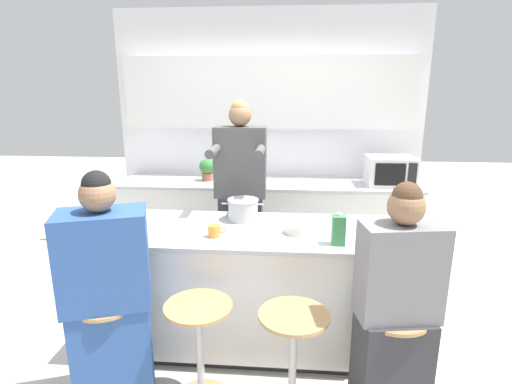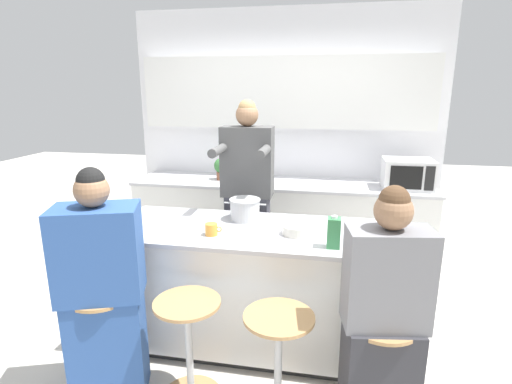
# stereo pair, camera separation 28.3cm
# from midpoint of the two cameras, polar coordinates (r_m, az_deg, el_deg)

# --- Properties ---
(ground_plane) EXTENTS (16.00, 16.00, 0.00)m
(ground_plane) POSITION_cam_midpoint_polar(r_m,az_deg,el_deg) (3.25, -2.78, -20.47)
(ground_plane) COLOR beige
(wall_back) EXTENTS (3.38, 0.22, 2.70)m
(wall_back) POSITION_cam_midpoint_polar(r_m,az_deg,el_deg) (4.48, 0.00, 10.43)
(wall_back) COLOR white
(wall_back) RESTS_ON ground_plane
(back_counter) EXTENTS (3.14, 0.68, 0.90)m
(back_counter) POSITION_cam_midpoint_polar(r_m,az_deg,el_deg) (4.38, -0.35, -4.26)
(back_counter) COLOR white
(back_counter) RESTS_ON ground_plane
(kitchen_island) EXTENTS (2.04, 0.79, 0.90)m
(kitchen_island) POSITION_cam_midpoint_polar(r_m,az_deg,el_deg) (3.01, -2.89, -13.35)
(kitchen_island) COLOR black
(kitchen_island) RESTS_ON ground_plane
(bar_stool_leftmost) EXTENTS (0.40, 0.40, 0.67)m
(bar_stool_leftmost) POSITION_cam_midpoint_polar(r_m,az_deg,el_deg) (2.75, -23.08, -19.48)
(bar_stool_leftmost) COLOR tan
(bar_stool_leftmost) RESTS_ON ground_plane
(bar_stool_center_left) EXTENTS (0.40, 0.40, 0.67)m
(bar_stool_center_left) POSITION_cam_midpoint_polar(r_m,az_deg,el_deg) (2.56, -11.40, -21.19)
(bar_stool_center_left) COLOR tan
(bar_stool_center_left) RESTS_ON ground_plane
(bar_stool_center_right) EXTENTS (0.40, 0.40, 0.67)m
(bar_stool_center_right) POSITION_cam_midpoint_polar(r_m,az_deg,el_deg) (2.45, 1.70, -22.87)
(bar_stool_center_right) COLOR tan
(bar_stool_center_right) RESTS_ON ground_plane
(bar_stool_rightmost) EXTENTS (0.40, 0.40, 0.67)m
(bar_stool_rightmost) POSITION_cam_midpoint_polar(r_m,az_deg,el_deg) (2.52, 15.20, -22.07)
(bar_stool_rightmost) COLOR tan
(bar_stool_rightmost) RESTS_ON ground_plane
(person_cooking) EXTENTS (0.43, 0.55, 1.78)m
(person_cooking) POSITION_cam_midpoint_polar(r_m,az_deg,el_deg) (3.44, -4.55, -2.11)
(person_cooking) COLOR #383842
(person_cooking) RESTS_ON ground_plane
(person_wrapped_blanket) EXTENTS (0.54, 0.43, 1.45)m
(person_wrapped_blanket) POSITION_cam_midpoint_polar(r_m,az_deg,el_deg) (2.56, -23.45, -14.26)
(person_wrapped_blanket) COLOR #2D5193
(person_wrapped_blanket) RESTS_ON ground_plane
(person_seated_near) EXTENTS (0.45, 0.32, 1.42)m
(person_seated_near) POSITION_cam_midpoint_polar(r_m,az_deg,el_deg) (2.35, 15.88, -17.32)
(person_seated_near) COLOR #333338
(person_seated_near) RESTS_ON ground_plane
(cooking_pot) EXTENTS (0.32, 0.24, 0.16)m
(cooking_pot) POSITION_cam_midpoint_polar(r_m,az_deg,el_deg) (3.01, -4.56, -2.56)
(cooking_pot) COLOR #B7BABC
(cooking_pot) RESTS_ON kitchen_island
(fruit_bowl) EXTENTS (0.18, 0.18, 0.06)m
(fruit_bowl) POSITION_cam_midpoint_polar(r_m,az_deg,el_deg) (2.75, 3.08, -5.28)
(fruit_bowl) COLOR silver
(fruit_bowl) RESTS_ON kitchen_island
(coffee_cup_near) EXTENTS (0.12, 0.08, 0.08)m
(coffee_cup_near) POSITION_cam_midpoint_polar(r_m,az_deg,el_deg) (2.71, -8.99, -5.56)
(coffee_cup_near) COLOR orange
(coffee_cup_near) RESTS_ON kitchen_island
(banana_bunch) EXTENTS (0.13, 0.10, 0.04)m
(banana_bunch) POSITION_cam_midpoint_polar(r_m,az_deg,el_deg) (2.87, -22.27, -5.75)
(banana_bunch) COLOR yellow
(banana_bunch) RESTS_ON kitchen_island
(juice_carton) EXTENTS (0.08, 0.08, 0.21)m
(juice_carton) POSITION_cam_midpoint_polar(r_m,az_deg,el_deg) (2.56, 8.62, -5.42)
(juice_carton) COLOR #38844C
(juice_carton) RESTS_ON kitchen_island
(microwave) EXTENTS (0.47, 0.37, 0.29)m
(microwave) POSITION_cam_midpoint_polar(r_m,az_deg,el_deg) (4.26, 16.83, 2.88)
(microwave) COLOR white
(microwave) RESTS_ON back_counter
(potted_plant) EXTENTS (0.17, 0.17, 0.24)m
(potted_plant) POSITION_cam_midpoint_polar(r_m,az_deg,el_deg) (4.33, -8.87, 3.32)
(potted_plant) COLOR #93563D
(potted_plant) RESTS_ON back_counter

